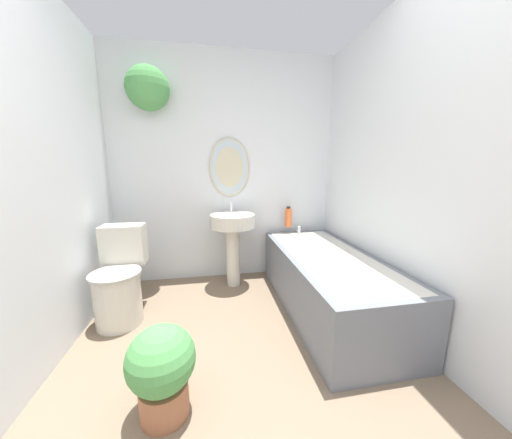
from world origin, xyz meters
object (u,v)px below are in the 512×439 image
at_px(pedestal_sink, 233,232).
at_px(shampoo_bottle, 288,217).
at_px(bathtub, 327,280).
at_px(potted_plant, 162,368).
at_px(toilet, 120,281).

relative_size(pedestal_sink, shampoo_bottle, 3.81).
bearing_deg(shampoo_bottle, pedestal_sink, -166.78).
bearing_deg(bathtub, pedestal_sink, 140.80).
relative_size(pedestal_sink, potted_plant, 1.79).
distance_m(toilet, bathtub, 1.73).
bearing_deg(pedestal_sink, shampoo_bottle, 13.22).
bearing_deg(pedestal_sink, potted_plant, -108.79).
bearing_deg(pedestal_sink, toilet, -154.66).
bearing_deg(potted_plant, bathtub, 32.65).
bearing_deg(pedestal_sink, bathtub, -39.20).
height_order(shampoo_bottle, potted_plant, shampoo_bottle).
relative_size(toilet, pedestal_sink, 0.87).
relative_size(bathtub, potted_plant, 3.46).
height_order(toilet, potted_plant, toilet).
height_order(pedestal_sink, potted_plant, pedestal_sink).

